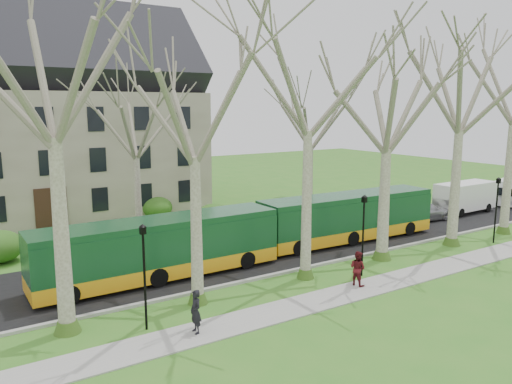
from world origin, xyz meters
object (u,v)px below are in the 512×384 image
Objects in this scene: bus_lead at (160,248)px; bus_follow at (348,217)px; sedan at (423,211)px; pedestrian_a at (196,312)px; van_a at (465,198)px; pedestrian_b at (358,268)px.

bus_lead reaches higher than bus_follow.
bus_lead is 22.43m from sedan.
bus_lead is 2.50× the size of sedan.
sedan is 25.06m from pedestrian_a.
van_a is 3.31× the size of pedestrian_b.
pedestrian_b is (-5.50, -6.61, -0.73)m from bus_follow.
van_a is 21.34m from pedestrian_b.
bus_lead is 7.38× the size of pedestrian_a.
bus_lead is at bearing -177.73° from van_a.
sedan is at bearing -72.70° from pedestrian_b.
bus_lead is 27.77m from van_a.
sedan is 5.39m from van_a.
bus_follow reaches higher than pedestrian_a.
bus_lead reaches higher than pedestrian_a.
bus_follow is at bearing 101.19° from sedan.
van_a is at bearing 6.93° from bus_follow.
van_a reaches higher than sedan.
bus_follow is 8.63m from pedestrian_b.
bus_lead is 13.37m from bus_follow.
van_a is at bearing 108.03° from pedestrian_a.
pedestrian_a is (-23.68, -8.20, 0.13)m from sedan.
van_a is (14.36, 1.19, -0.34)m from bus_follow.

